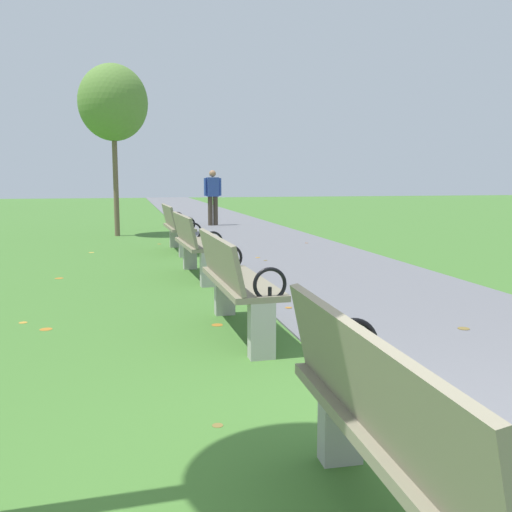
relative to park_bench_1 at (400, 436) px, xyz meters
name	(u,v)px	position (x,y,z in m)	size (l,w,h in m)	color
paved_walkway	(211,218)	(2.02, 18.09, -0.48)	(3.04, 44.00, 0.02)	slate
park_bench_1	(400,436)	(0.00, 0.00, 0.00)	(0.51, 1.61, 0.90)	gray
park_bench_2	(235,281)	(0.00, 3.14, 0.00)	(0.51, 1.61, 0.90)	gray
park_bench_3	(194,243)	(0.00, 6.16, 0.00)	(0.55, 1.62, 0.90)	gray
park_bench_4	(176,227)	(0.00, 9.02, 0.00)	(0.52, 1.61, 0.90)	gray
tree_2	(113,103)	(-1.15, 12.42, 2.69)	(1.64, 1.64, 4.09)	brown
pedestrian_walking	(213,195)	(1.59, 14.78, 0.44)	(0.53, 0.26, 1.62)	#3D3328
scattered_leaves	(222,316)	(-0.02, 3.77, -0.48)	(4.87, 12.22, 0.02)	#BC842D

